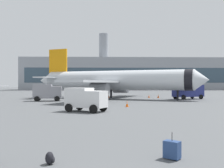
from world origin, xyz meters
TOP-DOWN VIEW (x-y plane):
  - airplane_at_gate at (2.08, 46.16)m, footprint 33.93×31.17m
  - service_truck at (-10.00, 40.41)m, footprint 5.02×3.00m
  - fuel_truck at (16.25, 44.72)m, footprint 6.46×4.47m
  - cargo_van at (-2.13, 22.94)m, footprint 4.82×3.93m
  - safety_cone_near at (2.93, 28.59)m, footprint 0.44×0.44m
  - safety_cone_mid at (11.44, 49.30)m, footprint 0.44×0.44m
  - safety_cone_far at (9.62, 50.26)m, footprint 0.44×0.44m
  - safety_cone_outer at (0.97, 50.24)m, footprint 0.44×0.44m
  - rolling_suitcase at (2.60, 4.97)m, footprint 0.75×0.72m
  - traveller_backpack at (-2.23, 4.45)m, footprint 0.36×0.40m
  - terminal_building at (16.30, 120.30)m, footprint 108.93×17.11m

SIDE VIEW (x-z plane):
  - traveller_backpack at x=-2.23m, z-range -0.01..0.47m
  - safety_cone_outer at x=0.97m, z-range -0.01..0.66m
  - safety_cone_far at x=9.62m, z-range -0.01..0.66m
  - safety_cone_mid at x=11.44m, z-range -0.01..0.76m
  - rolling_suitcase at x=2.60m, z-range -0.16..0.94m
  - safety_cone_near at x=2.93m, z-range -0.01..0.80m
  - cargo_van at x=-2.13m, z-range 0.15..2.75m
  - service_truck at x=-10.00m, z-range 0.16..3.05m
  - fuel_truck at x=16.25m, z-range 0.17..3.37m
  - airplane_at_gate at x=2.08m, z-range -1.59..8.91m
  - terminal_building at x=16.30m, z-range -5.89..21.06m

